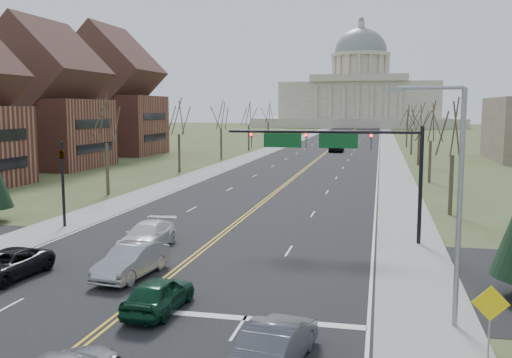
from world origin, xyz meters
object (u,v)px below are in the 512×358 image
at_px(car_nb_outer_lead, 277,342).
at_px(car_sb_inner_lead, 132,261).
at_px(street_light, 453,190).
at_px(signal_left, 63,174).
at_px(car_sb_outer_lead, 7,265).
at_px(car_sb_inner_second, 147,236).
at_px(car_far_sb, 333,135).
at_px(car_nb_inner_lead, 159,294).
at_px(warn_sign, 490,312).
at_px(car_far_nb, 337,148).
at_px(signal_mast, 337,149).

bearing_deg(car_nb_outer_lead, car_sb_inner_lead, -34.79).
height_order(street_light, car_nb_outer_lead, street_light).
relative_size(signal_left, car_sb_outer_lead, 1.21).
xyz_separation_m(car_nb_outer_lead, car_sb_inner_second, (-10.22, 13.51, 0.01)).
distance_m(car_nb_outer_lead, car_sb_inner_lead, 11.82).
relative_size(signal_left, car_far_sb, 1.51).
bearing_deg(car_nb_inner_lead, car_nb_outer_lead, 148.97).
distance_m(street_light, warn_sign, 5.20).
distance_m(street_light, car_sb_inner_lead, 15.48).
distance_m(street_light, car_sb_outer_lead, 20.84).
bearing_deg(car_sb_inner_lead, car_far_sb, 97.17).
distance_m(car_far_nb, car_far_sb, 54.30).
height_order(warn_sign, car_far_sb, warn_sign).
bearing_deg(street_light, car_nb_outer_lead, -140.65).
relative_size(signal_left, car_far_nb, 1.05).
bearing_deg(car_sb_outer_lead, car_sb_inner_second, 63.76).
bearing_deg(car_sb_outer_lead, street_light, 0.16).
height_order(car_sb_inner_second, car_far_nb, car_far_nb).
height_order(signal_left, car_far_nb, signal_left).
distance_m(signal_mast, street_light, 14.51).
height_order(signal_mast, car_nb_outer_lead, signal_mast).
relative_size(car_far_nb, car_far_sb, 1.45).
xyz_separation_m(warn_sign, car_sb_inner_lead, (-15.24, 7.28, -1.20)).
distance_m(signal_mast, car_sb_outer_lead, 19.73).
height_order(street_light, warn_sign, street_light).
distance_m(signal_mast, signal_left, 19.06).
xyz_separation_m(warn_sign, car_far_nb, (-11.63, 91.35, -1.21)).
bearing_deg(car_nb_inner_lead, car_far_nb, -87.34).
xyz_separation_m(signal_left, car_far_sb, (8.36, 127.90, -3.03)).
height_order(street_light, car_sb_inner_second, street_light).
bearing_deg(car_sb_outer_lead, warn_sign, -10.25).
bearing_deg(car_sb_outer_lead, signal_mast, 43.17).
xyz_separation_m(signal_mast, car_nb_inner_lead, (-6.04, -14.49, -5.02)).
relative_size(car_sb_inner_lead, car_far_nb, 0.85).
xyz_separation_m(car_sb_outer_lead, car_sb_inner_second, (4.28, 7.08, 0.09)).
bearing_deg(car_far_sb, car_nb_inner_lead, -93.59).
distance_m(signal_left, car_far_sb, 128.21).
xyz_separation_m(signal_left, car_far_nb, (13.37, 73.84, -2.91)).
bearing_deg(car_sb_outer_lead, car_far_nb, 88.66).
distance_m(signal_left, warn_sign, 30.57).
height_order(signal_mast, car_far_nb, signal_mast).
relative_size(signal_left, car_nb_outer_lead, 1.29).
height_order(car_far_nb, car_far_sb, car_far_nb).
xyz_separation_m(signal_mast, warn_sign, (6.05, -17.51, -3.75)).
relative_size(signal_mast, car_sb_inner_second, 2.27).
distance_m(signal_mast, car_sb_inner_second, 12.71).
height_order(car_sb_inner_lead, car_sb_inner_second, car_sb_inner_lead).
bearing_deg(car_nb_inner_lead, signal_mast, -109.66).
relative_size(car_sb_inner_second, car_far_sb, 1.34).
bearing_deg(street_light, signal_mast, 111.41).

